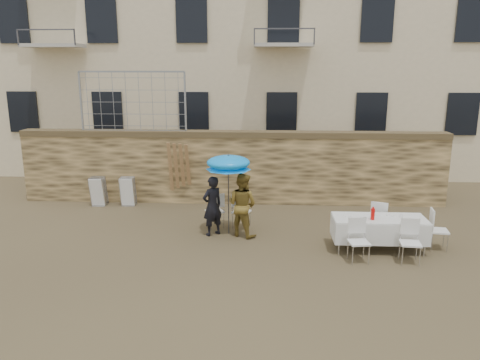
{
  "coord_description": "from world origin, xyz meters",
  "views": [
    {
      "loc": [
        1.0,
        -9.1,
        4.17
      ],
      "look_at": [
        0.4,
        2.2,
        1.4
      ],
      "focal_mm": 35.0,
      "sensor_mm": 36.0,
      "label": 1
    }
  ],
  "objects_px": {
    "couple_chair_left": "(215,210)",
    "chair_stack_left": "(100,190)",
    "couple_chair_right": "(241,211)",
    "table_chair_back": "(379,219)",
    "soda_bottle": "(373,214)",
    "chair_stack_right": "(129,190)",
    "woman_dress": "(242,205)",
    "table_chair_front_left": "(359,241)",
    "table_chair_side": "(439,229)",
    "umbrella": "(228,165)",
    "man_suit": "(212,206)",
    "banquet_table": "(380,220)",
    "table_chair_front_right": "(411,242)"
  },
  "relations": [
    {
      "from": "chair_stack_left",
      "to": "banquet_table",
      "type": "bearing_deg",
      "value": -23.0
    },
    {
      "from": "chair_stack_right",
      "to": "table_chair_front_left",
      "type": "bearing_deg",
      "value": -32.94
    },
    {
      "from": "umbrella",
      "to": "couple_chair_right",
      "type": "height_order",
      "value": "umbrella"
    },
    {
      "from": "soda_bottle",
      "to": "table_chair_front_right",
      "type": "distance_m",
      "value": 1.02
    },
    {
      "from": "banquet_table",
      "to": "table_chair_front_right",
      "type": "bearing_deg",
      "value": -56.31
    },
    {
      "from": "chair_stack_left",
      "to": "couple_chair_left",
      "type": "bearing_deg",
      "value": -27.57
    },
    {
      "from": "table_chair_back",
      "to": "chair_stack_right",
      "type": "xyz_separation_m",
      "value": [
        -7.01,
        2.47,
        -0.02
      ]
    },
    {
      "from": "woman_dress",
      "to": "table_chair_front_left",
      "type": "xyz_separation_m",
      "value": [
        2.6,
        -1.51,
        -0.33
      ]
    },
    {
      "from": "woman_dress",
      "to": "couple_chair_right",
      "type": "xyz_separation_m",
      "value": [
        -0.05,
        0.55,
        -0.33
      ]
    },
    {
      "from": "banquet_table",
      "to": "table_chair_front_right",
      "type": "xyz_separation_m",
      "value": [
        0.5,
        -0.75,
        -0.25
      ]
    },
    {
      "from": "table_chair_back",
      "to": "chair_stack_left",
      "type": "distance_m",
      "value": 8.28
    },
    {
      "from": "soda_bottle",
      "to": "table_chair_front_left",
      "type": "distance_m",
      "value": 0.84
    },
    {
      "from": "man_suit",
      "to": "table_chair_back",
      "type": "bearing_deg",
      "value": 140.71
    },
    {
      "from": "couple_chair_right",
      "to": "table_chair_side",
      "type": "xyz_separation_m",
      "value": [
        4.65,
        -1.21,
        0.0
      ]
    },
    {
      "from": "woman_dress",
      "to": "soda_bottle",
      "type": "xyz_separation_m",
      "value": [
        3.0,
        -0.91,
        0.1
      ]
    },
    {
      "from": "umbrella",
      "to": "table_chair_back",
      "type": "distance_m",
      "value": 3.98
    },
    {
      "from": "table_chair_front_left",
      "to": "table_chair_front_right",
      "type": "relative_size",
      "value": 1.0
    },
    {
      "from": "man_suit",
      "to": "woman_dress",
      "type": "xyz_separation_m",
      "value": [
        0.75,
        0.0,
        0.04
      ]
    },
    {
      "from": "woman_dress",
      "to": "soda_bottle",
      "type": "bearing_deg",
      "value": -166.21
    },
    {
      "from": "man_suit",
      "to": "chair_stack_left",
      "type": "relative_size",
      "value": 1.65
    },
    {
      "from": "table_chair_back",
      "to": "chair_stack_right",
      "type": "distance_m",
      "value": 7.43
    },
    {
      "from": "banquet_table",
      "to": "chair_stack_left",
      "type": "height_order",
      "value": "chair_stack_left"
    },
    {
      "from": "table_chair_front_right",
      "to": "table_chair_back",
      "type": "bearing_deg",
      "value": 106.2
    },
    {
      "from": "banquet_table",
      "to": "chair_stack_right",
      "type": "relative_size",
      "value": 2.28
    },
    {
      "from": "couple_chair_left",
      "to": "table_chair_front_right",
      "type": "relative_size",
      "value": 1.0
    },
    {
      "from": "umbrella",
      "to": "table_chair_front_right",
      "type": "bearing_deg",
      "value": -21.69
    },
    {
      "from": "couple_chair_left",
      "to": "chair_stack_left",
      "type": "distance_m",
      "value": 4.23
    },
    {
      "from": "man_suit",
      "to": "banquet_table",
      "type": "height_order",
      "value": "man_suit"
    },
    {
      "from": "woman_dress",
      "to": "chair_stack_right",
      "type": "xyz_separation_m",
      "value": [
        -3.6,
        2.51,
        -0.35
      ]
    },
    {
      "from": "man_suit",
      "to": "banquet_table",
      "type": "relative_size",
      "value": 0.72
    },
    {
      "from": "man_suit",
      "to": "table_chair_front_right",
      "type": "xyz_separation_m",
      "value": [
        4.45,
        -1.51,
        -0.28
      ]
    },
    {
      "from": "couple_chair_left",
      "to": "soda_bottle",
      "type": "xyz_separation_m",
      "value": [
        3.75,
        -1.46,
        0.43
      ]
    },
    {
      "from": "woman_dress",
      "to": "chair_stack_left",
      "type": "xyz_separation_m",
      "value": [
        -4.5,
        2.51,
        -0.35
      ]
    },
    {
      "from": "banquet_table",
      "to": "table_chair_front_right",
      "type": "distance_m",
      "value": 0.94
    },
    {
      "from": "woman_dress",
      "to": "chair_stack_left",
      "type": "bearing_deg",
      "value": 1.55
    },
    {
      "from": "couple_chair_left",
      "to": "table_chair_side",
      "type": "distance_m",
      "value": 5.49
    },
    {
      "from": "chair_stack_right",
      "to": "umbrella",
      "type": "bearing_deg",
      "value": -36.53
    },
    {
      "from": "umbrella",
      "to": "table_chair_side",
      "type": "distance_m",
      "value": 5.18
    },
    {
      "from": "umbrella",
      "to": "banquet_table",
      "type": "bearing_deg",
      "value": -13.63
    },
    {
      "from": "banquet_table",
      "to": "chair_stack_right",
      "type": "xyz_separation_m",
      "value": [
        -6.81,
        3.27,
        -0.27
      ]
    },
    {
      "from": "couple_chair_right",
      "to": "soda_bottle",
      "type": "relative_size",
      "value": 3.69
    },
    {
      "from": "table_chair_side",
      "to": "chair_stack_right",
      "type": "distance_m",
      "value": 8.8
    },
    {
      "from": "woman_dress",
      "to": "umbrella",
      "type": "bearing_deg",
      "value": 14.74
    },
    {
      "from": "couple_chair_left",
      "to": "couple_chair_right",
      "type": "relative_size",
      "value": 1.0
    },
    {
      "from": "man_suit",
      "to": "soda_bottle",
      "type": "bearing_deg",
      "value": 126.53
    },
    {
      "from": "soda_bottle",
      "to": "table_chair_back",
      "type": "relative_size",
      "value": 0.27
    },
    {
      "from": "couple_chair_right",
      "to": "table_chair_back",
      "type": "xyz_separation_m",
      "value": [
        3.45,
        -0.51,
        0.0
      ]
    },
    {
      "from": "table_chair_front_left",
      "to": "banquet_table",
      "type": "bearing_deg",
      "value": 43.42
    },
    {
      "from": "soda_bottle",
      "to": "table_chair_front_left",
      "type": "bearing_deg",
      "value": -123.69
    },
    {
      "from": "woman_dress",
      "to": "table_chair_front_left",
      "type": "distance_m",
      "value": 3.03
    }
  ]
}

